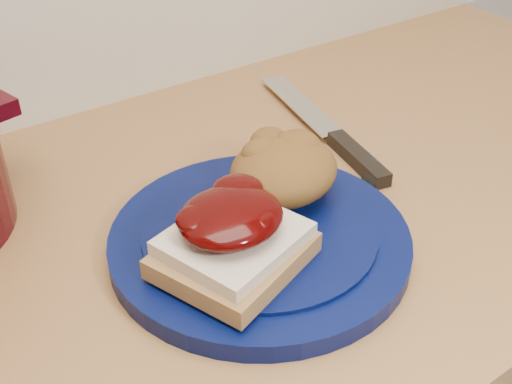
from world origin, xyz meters
TOP-DOWN VIEW (x-y plane):
  - plate at (0.05, 1.43)m, footprint 0.34×0.34m
  - sandwich at (0.01, 1.41)m, footprint 0.15×0.14m
  - stuffing_mound at (0.10, 1.46)m, footprint 0.14×0.12m
  - chef_knife at (0.24, 1.53)m, footprint 0.09×0.29m
  - butter_knife at (0.19, 1.43)m, footprint 0.15×0.14m

SIDE VIEW (x-z plane):
  - butter_knife at x=0.19m, z-range 0.90..0.91m
  - chef_knife at x=0.24m, z-range 0.90..0.92m
  - plate at x=0.05m, z-range 0.90..0.92m
  - sandwich at x=0.01m, z-range 0.92..0.98m
  - stuffing_mound at x=0.10m, z-range 0.92..0.98m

